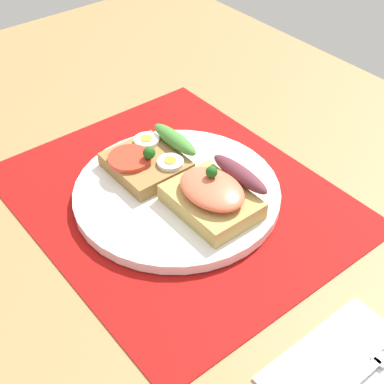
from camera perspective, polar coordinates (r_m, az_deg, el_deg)
name	(u,v)px	position (r cm, az deg, el deg)	size (l,w,h in cm)	color
ground_plane	(177,208)	(70.64, -1.52, -1.64)	(120.00, 90.00, 3.20)	#9E7647
placemat	(177,198)	(69.47, -1.55, -0.58)	(41.72, 34.63, 0.30)	#A00F0D
plate	(177,193)	(68.94, -1.56, -0.08)	(25.70, 25.70, 1.31)	white
sandwich_egg_tomato	(150,159)	(71.06, -4.36, 3.41)	(9.54, 10.28, 4.06)	olive
sandwich_salmon	(215,194)	(64.72, 2.35, -0.24)	(10.70, 9.42, 5.49)	tan
napkin	(353,376)	(55.32, 16.24, -17.72)	(11.33, 14.72, 0.60)	white
fork	(362,375)	(55.02, 17.06, -17.59)	(1.62, 13.14, 0.32)	#B7B7BC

